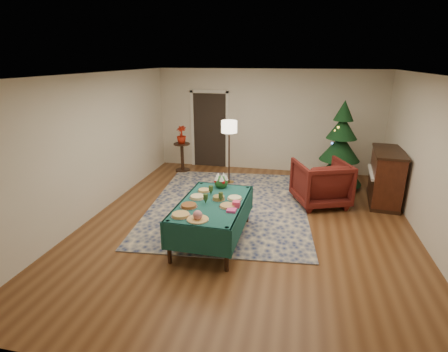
% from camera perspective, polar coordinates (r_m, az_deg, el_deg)
% --- Properties ---
extents(room_shell, '(7.00, 7.00, 7.00)m').
position_cam_1_polar(room_shell, '(6.15, 4.04, 3.52)').
color(room_shell, '#593319').
rests_on(room_shell, ground).
extents(doorway, '(1.08, 0.04, 2.16)m').
position_cam_1_polar(doorway, '(9.85, -2.34, 7.82)').
color(doorway, black).
rests_on(doorway, ground).
extents(rug, '(3.57, 4.47, 0.02)m').
position_cam_1_polar(rug, '(7.42, 0.72, -4.67)').
color(rug, '#15224F').
rests_on(rug, ground).
extents(buffet_table, '(1.12, 1.85, 0.71)m').
position_cam_1_polar(buffet_table, '(5.82, -1.93, -5.55)').
color(buffet_table, black).
rests_on(buffet_table, ground).
extents(platter_0, '(0.30, 0.30, 0.04)m').
position_cam_1_polar(platter_0, '(5.30, -7.09, -6.33)').
color(platter_0, silver).
rests_on(platter_0, buffet_table).
extents(platter_1, '(0.33, 0.33, 0.15)m').
position_cam_1_polar(platter_1, '(5.13, -4.32, -6.60)').
color(platter_1, silver).
rests_on(platter_1, buffet_table).
extents(platter_2, '(0.28, 0.28, 0.05)m').
position_cam_1_polar(platter_2, '(5.59, -5.77, -4.85)').
color(platter_2, silver).
rests_on(platter_2, buffet_table).
extents(platter_3, '(0.28, 0.28, 0.04)m').
position_cam_1_polar(platter_3, '(5.57, 0.61, -4.91)').
color(platter_3, silver).
rests_on(platter_3, buffet_table).
extents(platter_4, '(0.27, 0.27, 0.05)m').
position_cam_1_polar(platter_4, '(5.92, -4.36, -3.45)').
color(platter_4, silver).
rests_on(platter_4, buffet_table).
extents(platter_5, '(0.23, 0.23, 0.07)m').
position_cam_1_polar(platter_5, '(5.83, -0.88, -3.64)').
color(platter_5, silver).
rests_on(platter_5, buffet_table).
extents(platter_6, '(0.26, 0.26, 0.04)m').
position_cam_1_polar(platter_6, '(5.87, 1.76, -3.64)').
color(platter_6, silver).
rests_on(platter_6, buffet_table).
extents(platter_7, '(0.23, 0.23, 0.04)m').
position_cam_1_polar(platter_7, '(6.21, -3.27, -2.38)').
color(platter_7, silver).
rests_on(platter_7, buffet_table).
extents(goblet_0, '(0.08, 0.08, 0.17)m').
position_cam_1_polar(goblet_0, '(6.03, -2.15, -2.31)').
color(goblet_0, '#2D471E').
rests_on(goblet_0, buffet_table).
extents(goblet_1, '(0.08, 0.08, 0.17)m').
position_cam_1_polar(goblet_1, '(5.74, -0.53, -3.43)').
color(goblet_1, '#2D471E').
rests_on(goblet_1, buffet_table).
extents(goblet_2, '(0.08, 0.08, 0.17)m').
position_cam_1_polar(goblet_2, '(5.67, -3.02, -3.72)').
color(goblet_2, '#2D471E').
rests_on(goblet_2, buffet_table).
extents(napkin_stack, '(0.15, 0.15, 0.04)m').
position_cam_1_polar(napkin_stack, '(5.42, 1.23, -5.62)').
color(napkin_stack, '#DF3E89').
rests_on(napkin_stack, buffet_table).
extents(gift_box, '(0.12, 0.12, 0.09)m').
position_cam_1_polar(gift_box, '(5.57, 2.02, -4.59)').
color(gift_box, '#F4436F').
rests_on(gift_box, buffet_table).
extents(centerpiece, '(0.25, 0.26, 0.29)m').
position_cam_1_polar(centerpiece, '(6.36, -0.46, -0.81)').
color(centerpiece, '#1E4C1E').
rests_on(centerpiece, buffet_table).
extents(armchair, '(1.29, 1.25, 1.05)m').
position_cam_1_polar(armchair, '(7.58, 15.55, -0.74)').
color(armchair, '#511511').
rests_on(armchair, ground).
extents(floor_lamp, '(0.38, 0.38, 1.55)m').
position_cam_1_polar(floor_lamp, '(8.37, 0.85, 7.43)').
color(floor_lamp, '#A57F3F').
rests_on(floor_lamp, ground).
extents(side_table, '(0.44, 0.44, 0.78)m').
position_cam_1_polar(side_table, '(9.60, -6.83, 3.00)').
color(side_table, black).
rests_on(side_table, ground).
extents(potted_plant, '(0.26, 0.47, 0.26)m').
position_cam_1_polar(potted_plant, '(9.47, -6.95, 6.10)').
color(potted_plant, '#A11C0B').
rests_on(potted_plant, side_table).
extents(christmas_tree, '(1.49, 1.49, 2.07)m').
position_cam_1_polar(christmas_tree, '(8.65, 18.41, 4.18)').
color(christmas_tree, black).
rests_on(christmas_tree, ground).
extents(piano, '(0.75, 1.38, 1.14)m').
position_cam_1_polar(piano, '(8.15, 24.88, -0.20)').
color(piano, black).
rests_on(piano, ground).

